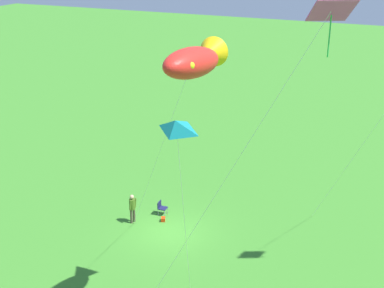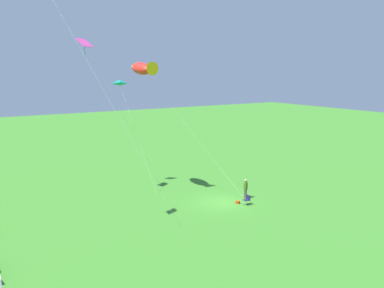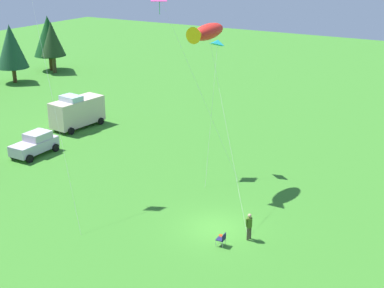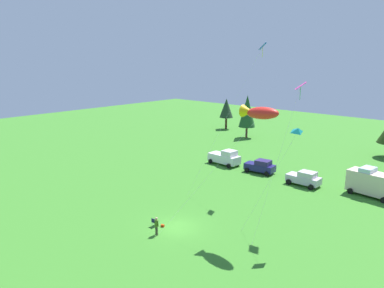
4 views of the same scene
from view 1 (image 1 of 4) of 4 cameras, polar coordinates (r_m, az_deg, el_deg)
name	(u,v)px [view 1 (image 1 of 4)]	position (r m, az deg, el deg)	size (l,w,h in m)	color
ground_plane	(170,233)	(29.90, -2.38, -9.43)	(160.00, 160.00, 0.00)	#387D26
person_kite_flyer	(132,206)	(30.56, -6.38, -6.63)	(0.57, 0.42, 1.74)	#433E2E
folding_chair	(161,207)	(31.50, -3.29, -6.71)	(0.50, 0.50, 0.82)	#191B44
backpack_on_grass	(163,219)	(30.98, -3.09, -8.02)	(0.32, 0.22, 0.22)	#BD310A
kite_large_fish	(196,61)	(18.88, 0.44, 8.89)	(8.27, 7.30, 11.90)	red
kite_delta_teal	(175,127)	(15.96, -1.79, 1.79)	(4.91, 2.07, 10.29)	teal
kite_diamond_rainbow	(325,22)	(15.93, 13.98, 12.47)	(1.45, 7.79, 13.72)	#D03D99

